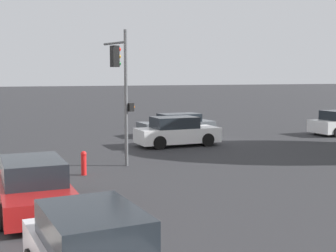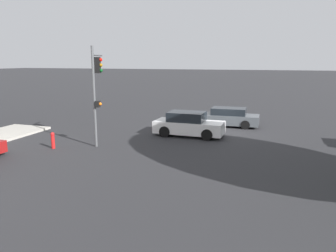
% 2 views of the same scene
% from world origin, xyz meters
% --- Properties ---
extents(ground_plane, '(300.00, 300.00, 0.00)m').
position_xyz_m(ground_plane, '(0.00, 0.00, 0.00)').
color(ground_plane, '#28282B').
extents(traffic_signal, '(0.85, 1.85, 5.60)m').
position_xyz_m(traffic_signal, '(6.15, 5.93, 3.60)').
color(traffic_signal, '#515456').
rests_on(traffic_signal, ground_plane).
extents(crossing_car_1, '(4.47, 1.98, 1.56)m').
position_xyz_m(crossing_car_1, '(1.82, 2.03, 0.74)').
color(crossing_car_1, silver).
rests_on(crossing_car_1, ground_plane).
extents(crossing_car_2, '(4.81, 1.94, 1.37)m').
position_xyz_m(crossing_car_2, '(-0.05, -1.99, 0.66)').
color(crossing_car_2, '#4C5156').
rests_on(crossing_car_2, ground_plane).
extents(parked_car_0, '(2.02, 4.66, 1.43)m').
position_xyz_m(parked_car_0, '(10.54, 11.49, 0.67)').
color(parked_car_0, maroon).
rests_on(parked_car_0, ground_plane).
extents(fire_hydrant, '(0.22, 0.22, 0.92)m').
position_xyz_m(fire_hydrant, '(8.17, 7.44, 0.49)').
color(fire_hydrant, red).
rests_on(fire_hydrant, ground_plane).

